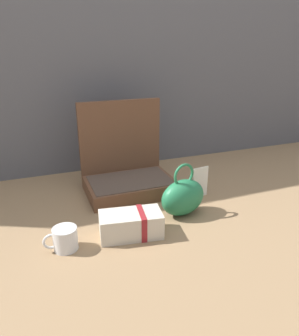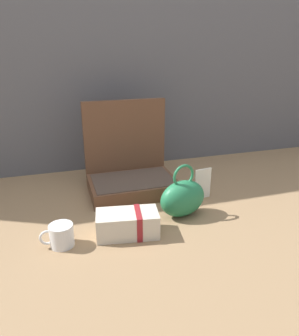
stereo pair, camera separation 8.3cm
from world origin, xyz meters
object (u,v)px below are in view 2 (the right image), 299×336
Objects in this scene: teal_pouch_handbag at (183,198)px; coffee_mug at (61,235)px; open_suitcase at (130,170)px; cream_toiletry_bag at (128,224)px; info_card_left at (203,184)px.

coffee_mug is (-0.48, -0.08, -0.04)m from teal_pouch_handbag.
open_suitcase is 0.41m from cream_toiletry_bag.
cream_toiletry_bag is 0.24m from coffee_mug.
teal_pouch_handbag is (0.14, -0.32, -0.02)m from open_suitcase.
coffee_mug is at bearing -131.23° from open_suitcase.
cream_toiletry_bag reaches higher than coffee_mug.
coffee_mug is 0.81× the size of info_card_left.
teal_pouch_handbag reaches higher than coffee_mug.
open_suitcase is 0.52m from coffee_mug.
teal_pouch_handbag is at bearing -149.44° from info_card_left.
teal_pouch_handbag is 0.49m from coffee_mug.
open_suitcase reaches higher than coffee_mug.
coffee_mug is (-0.34, -0.39, -0.06)m from open_suitcase.
info_card_left is at bearing -34.49° from open_suitcase.
open_suitcase reaches higher than cream_toiletry_bag.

